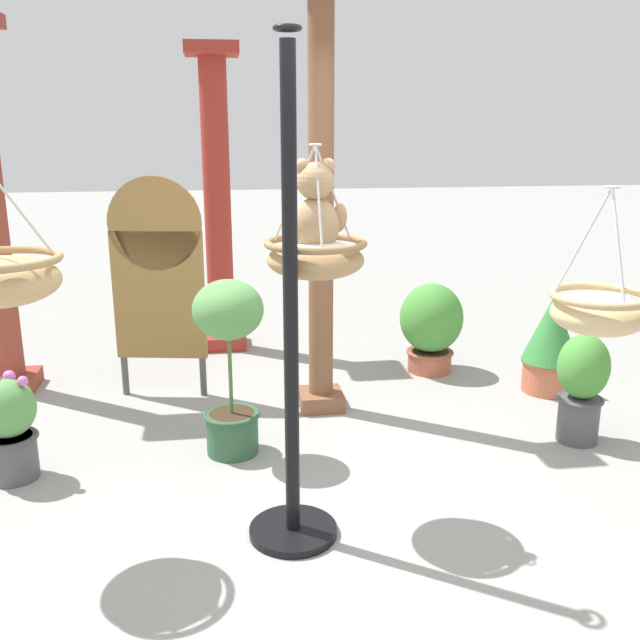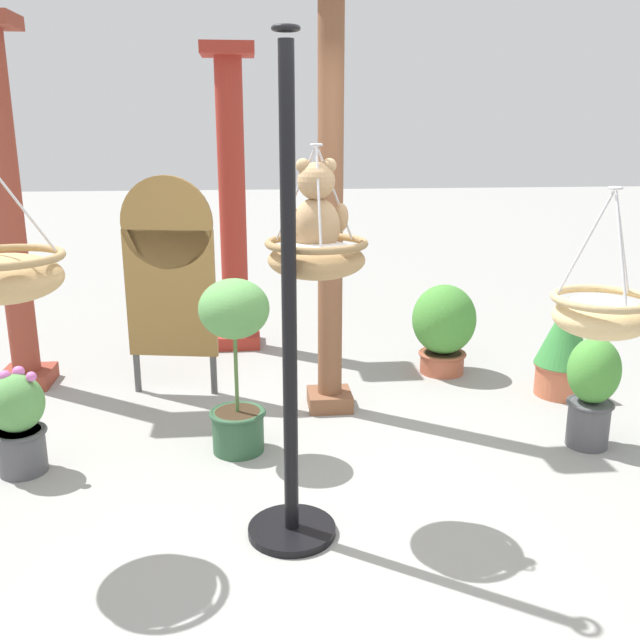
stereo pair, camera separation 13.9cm
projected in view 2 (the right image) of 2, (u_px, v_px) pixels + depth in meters
The scene contains 15 objects.
ground_plane at pixel (322, 524), 3.59m from camera, with size 40.00×40.00×0.00m, color gray.
display_pole_central at pixel (290, 398), 3.31m from camera, with size 0.44×0.44×2.38m.
hanging_basket_with_teddy at pixel (317, 256), 3.40m from camera, with size 0.50×0.50×0.64m.
teddy_bear at pixel (316, 214), 3.36m from camera, with size 0.32×0.28×0.46m.
hanging_basket_left_high at pixel (4, 275), 3.10m from camera, with size 0.54×0.54×0.60m.
hanging_basket_right_low at pixel (602, 313), 3.14m from camera, with size 0.46×0.46×0.67m.
greenhouse_pillar_left at pixel (9, 218), 5.19m from camera, with size 0.40×0.40×2.74m.
greenhouse_pillar_right at pixel (330, 213), 4.71m from camera, with size 0.33×0.33×2.92m.
greenhouse_pillar_far_back at pixel (233, 208), 6.21m from camera, with size 0.45×0.45×2.65m.
potted_plant_fern_front at pixel (564, 346), 5.22m from camera, with size 0.42×0.42×0.77m.
potted_plant_flowering_red at pixel (235, 350), 4.23m from camera, with size 0.43×0.43×1.11m.
potted_plant_small_succulent at pixel (18, 421), 4.05m from camera, with size 0.32×0.32×0.64m.
potted_plant_conical_shrub at pixel (592, 388), 4.37m from camera, with size 0.32×0.32×0.72m.
potted_plant_trailing_ivy at pixel (444, 326), 5.70m from camera, with size 0.52×0.52×0.74m.
display_sign_board at pixel (169, 269), 5.12m from camera, with size 0.67×0.16×1.64m.
Camera 2 is at (-0.33, -3.16, 1.97)m, focal length 39.18 mm.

